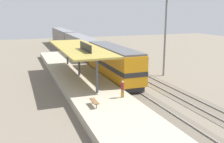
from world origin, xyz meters
The scene contains 11 objects.
ground_plane centered at (2.00, 0.00, 0.00)m, with size 120.00×120.00×0.00m, color #706656.
track_near centered at (0.00, 0.00, 0.03)m, with size 3.20×110.00×0.16m.
track_far centered at (4.60, 0.00, 0.03)m, with size 3.20×110.00×0.16m.
platform centered at (-4.60, 0.00, 0.45)m, with size 6.00×44.00×0.90m, color #A89E89.
station_canopy centered at (-4.60, -0.09, 4.53)m, with size 5.20×18.00×4.70m.
platform_bench centered at (-6.00, -11.65, 1.34)m, with size 0.44×1.70×0.50m.
locomotive centered at (0.00, -0.58, 2.41)m, with size 2.93×14.43×4.44m.
passenger_carriage_front centered at (0.00, 17.42, 2.31)m, with size 2.90×20.00×4.24m.
passenger_carriage_rear centered at (0.00, 38.22, 2.31)m, with size 2.90×20.00×4.24m.
light_mast centered at (7.80, -0.76, 8.40)m, with size 1.10×1.10×11.70m.
person_waiting centered at (-2.72, -10.35, 1.85)m, with size 0.34×0.34×1.71m.
Camera 1 is at (-12.20, -32.87, 9.20)m, focal length 41.73 mm.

